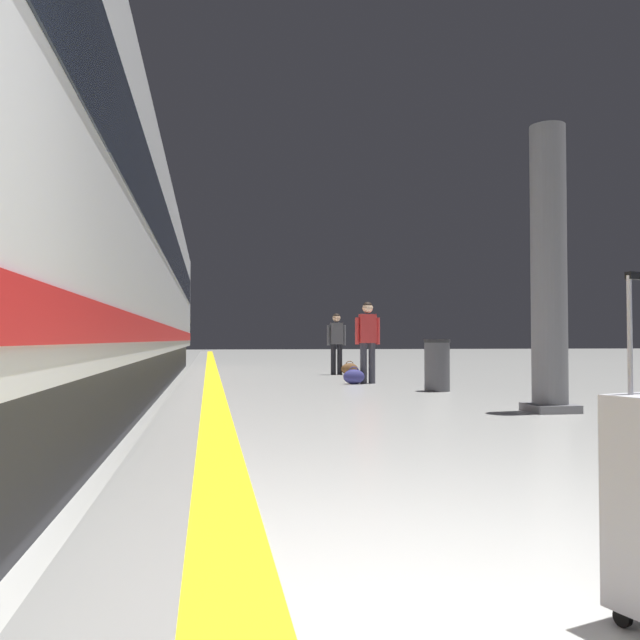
{
  "coord_description": "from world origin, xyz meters",
  "views": [
    {
      "loc": [
        -1.1,
        -1.5,
        0.9
      ],
      "look_at": [
        0.1,
        5.56,
        1.12
      ],
      "focal_mm": 36.9,
      "sensor_mm": 36.0,
      "label": 1
    }
  ],
  "objects_px": {
    "duffel_bag_near": "(354,377)",
    "duffel_bag_mid": "(350,369)",
    "passenger_near": "(368,336)",
    "high_speed_train": "(68,233)",
    "passenger_mid": "(337,339)",
    "platform_pillar": "(549,274)",
    "waste_bin": "(437,365)"
  },
  "relations": [
    {
      "from": "duffel_bag_near",
      "to": "duffel_bag_mid",
      "type": "xyz_separation_m",
      "value": [
        0.66,
        3.46,
        0.0
      ]
    },
    {
      "from": "passenger_near",
      "to": "duffel_bag_mid",
      "type": "relative_size",
      "value": 3.82
    },
    {
      "from": "high_speed_train",
      "to": "passenger_mid",
      "type": "height_order",
      "value": "high_speed_train"
    },
    {
      "from": "platform_pillar",
      "to": "waste_bin",
      "type": "height_order",
      "value": "platform_pillar"
    },
    {
      "from": "passenger_near",
      "to": "passenger_mid",
      "type": "distance_m",
      "value": 3.44
    },
    {
      "from": "high_speed_train",
      "to": "waste_bin",
      "type": "bearing_deg",
      "value": 6.83
    },
    {
      "from": "duffel_bag_near",
      "to": "waste_bin",
      "type": "relative_size",
      "value": 0.48
    },
    {
      "from": "duffel_bag_mid",
      "to": "waste_bin",
      "type": "bearing_deg",
      "value": -86.0
    },
    {
      "from": "passenger_mid",
      "to": "duffel_bag_mid",
      "type": "bearing_deg",
      "value": -18.63
    },
    {
      "from": "duffel_bag_near",
      "to": "passenger_mid",
      "type": "distance_m",
      "value": 3.66
    },
    {
      "from": "platform_pillar",
      "to": "passenger_near",
      "type": "bearing_deg",
      "value": 99.95
    },
    {
      "from": "duffel_bag_near",
      "to": "waste_bin",
      "type": "bearing_deg",
      "value": -62.82
    },
    {
      "from": "high_speed_train",
      "to": "passenger_near",
      "type": "distance_m",
      "value": 6.24
    },
    {
      "from": "high_speed_train",
      "to": "platform_pillar",
      "type": "distance_m",
      "value": 6.89
    },
    {
      "from": "passenger_near",
      "to": "passenger_mid",
      "type": "relative_size",
      "value": 1.06
    },
    {
      "from": "duffel_bag_near",
      "to": "passenger_mid",
      "type": "height_order",
      "value": "passenger_mid"
    },
    {
      "from": "passenger_near",
      "to": "passenger_mid",
      "type": "bearing_deg",
      "value": 89.71
    },
    {
      "from": "passenger_mid",
      "to": "platform_pillar",
      "type": "bearing_deg",
      "value": -83.92
    },
    {
      "from": "high_speed_train",
      "to": "platform_pillar",
      "type": "height_order",
      "value": "high_speed_train"
    },
    {
      "from": "passenger_mid",
      "to": "duffel_bag_mid",
      "type": "xyz_separation_m",
      "value": [
        0.32,
        -0.11,
        -0.76
      ]
    },
    {
      "from": "passenger_mid",
      "to": "waste_bin",
      "type": "height_order",
      "value": "passenger_mid"
    },
    {
      "from": "passenger_mid",
      "to": "platform_pillar",
      "type": "relative_size",
      "value": 0.44
    },
    {
      "from": "platform_pillar",
      "to": "waste_bin",
      "type": "xyz_separation_m",
      "value": [
        -0.25,
        3.4,
        -1.27
      ]
    },
    {
      "from": "duffel_bag_near",
      "to": "passenger_mid",
      "type": "relative_size",
      "value": 0.28
    },
    {
      "from": "duffel_bag_near",
      "to": "waste_bin",
      "type": "height_order",
      "value": "waste_bin"
    },
    {
      "from": "duffel_bag_near",
      "to": "duffel_bag_mid",
      "type": "height_order",
      "value": "same"
    },
    {
      "from": "duffel_bag_near",
      "to": "waste_bin",
      "type": "distance_m",
      "value": 2.3
    },
    {
      "from": "platform_pillar",
      "to": "duffel_bag_near",
      "type": "bearing_deg",
      "value": 103.42
    },
    {
      "from": "high_speed_train",
      "to": "platform_pillar",
      "type": "xyz_separation_m",
      "value": [
        6.3,
        -2.68,
        -0.78
      ]
    },
    {
      "from": "platform_pillar",
      "to": "waste_bin",
      "type": "relative_size",
      "value": 3.96
    },
    {
      "from": "passenger_mid",
      "to": "duffel_bag_mid",
      "type": "height_order",
      "value": "passenger_mid"
    },
    {
      "from": "duffel_bag_mid",
      "to": "waste_bin",
      "type": "xyz_separation_m",
      "value": [
        0.38,
        -5.48,
        0.3
      ]
    }
  ]
}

